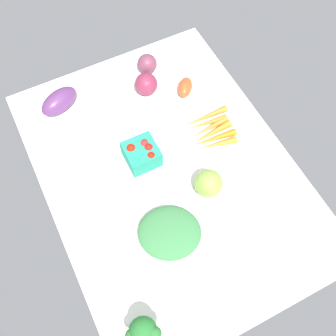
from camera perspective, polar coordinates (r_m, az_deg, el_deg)
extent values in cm
cube|color=white|center=(131.70, 0.00, -0.62)|extent=(104.00, 76.00, 2.00)
sphere|color=#862B45|center=(145.56, -3.06, 11.55)|extent=(7.99, 7.99, 7.99)
sphere|color=#8BB446|center=(124.53, 5.65, -2.16)|extent=(8.75, 8.75, 8.75)
cube|color=#249578|center=(130.26, -3.68, 1.93)|extent=(10.16, 10.16, 6.62)
sphere|color=red|center=(129.31, -3.28, 3.47)|extent=(2.67, 2.67, 2.67)
sphere|color=red|center=(128.13, -2.70, 2.81)|extent=(2.87, 2.87, 2.87)
sphere|color=red|center=(126.43, -2.35, 1.73)|extent=(2.42, 2.42, 2.42)
sphere|color=red|center=(128.14, -5.17, 2.75)|extent=(2.84, 2.84, 2.84)
sphere|color=red|center=(128.76, -3.30, 3.39)|extent=(2.51, 2.51, 2.51)
ellipsoid|color=#3D8148|center=(120.04, 0.21, -8.95)|extent=(23.00, 23.85, 4.82)
sphere|color=#753A50|center=(152.26, -2.91, 14.25)|extent=(7.08, 7.08, 7.08)
ellipsoid|color=#61336C|center=(145.87, -14.87, 8.94)|extent=(11.81, 15.75, 7.39)
cylinder|color=#A1D280|center=(114.36, -3.35, -21.95)|extent=(3.36, 3.36, 4.45)
sphere|color=#26712E|center=(109.44, -3.49, -21.66)|extent=(7.30, 7.30, 7.30)
sphere|color=#2A6C2E|center=(109.48, -5.07, -22.11)|extent=(3.28, 3.28, 3.28)
sphere|color=#2B712F|center=(108.29, -1.91, -21.97)|extent=(3.64, 3.64, 3.64)
ellipsoid|color=#D55024|center=(146.62, 2.39, 11.13)|extent=(9.52, 9.02, 4.85)
cone|color=orange|center=(140.76, 5.03, 6.99)|extent=(2.44, 17.43, 2.32)
cone|color=orange|center=(139.62, 5.41, 6.22)|extent=(3.90, 14.35, 2.20)
cone|color=orange|center=(138.60, 5.75, 5.55)|extent=(3.50, 14.72, 2.20)
cone|color=orange|center=(137.40, 6.13, 4.86)|extent=(3.88, 14.72, 2.52)
cone|color=orange|center=(136.40, 6.51, 4.10)|extent=(4.13, 15.20, 2.42)
cone|color=orange|center=(135.33, 6.91, 3.31)|extent=(5.05, 13.16, 2.44)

